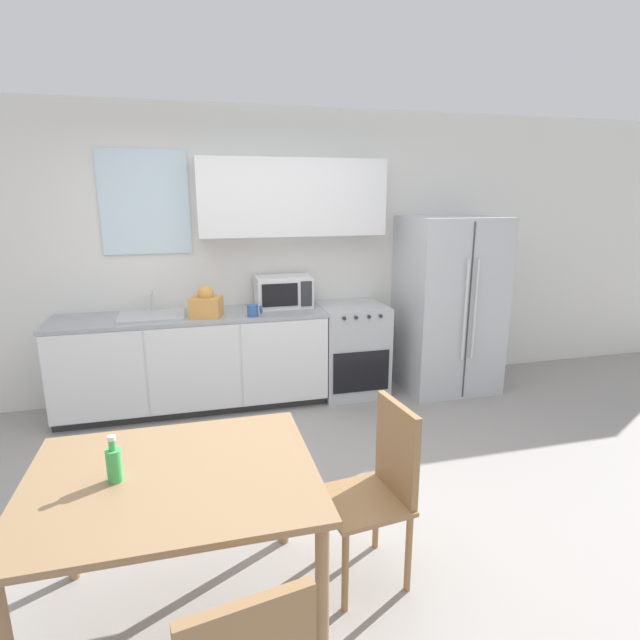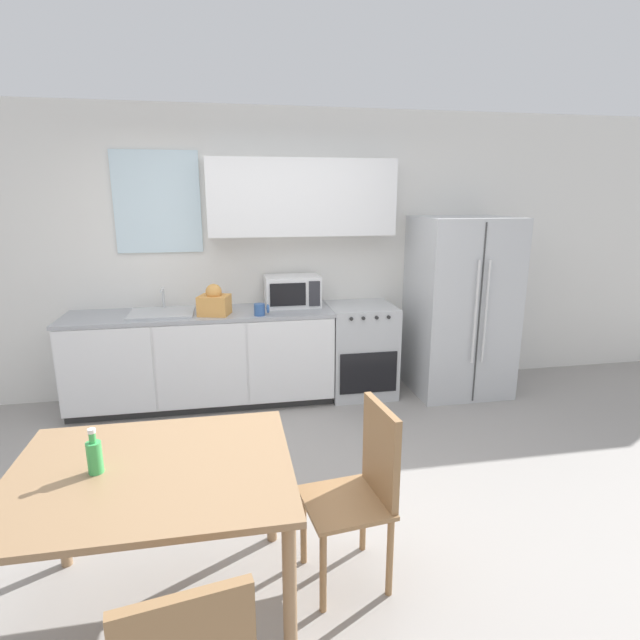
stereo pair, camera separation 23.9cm
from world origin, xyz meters
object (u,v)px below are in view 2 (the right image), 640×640
(coffee_mug, at_px, (261,309))
(dining_chair_side, at_px, (364,482))
(microwave, at_px, (292,291))
(drink_bottle, at_px, (95,456))
(oven_range, at_px, (360,350))
(refrigerator, at_px, (460,306))
(dining_table, at_px, (153,487))

(coffee_mug, bearing_deg, dining_chair_side, -80.86)
(microwave, relative_size, dining_chair_side, 0.55)
(dining_chair_side, distance_m, drink_bottle, 1.25)
(microwave, xyz_separation_m, dining_chair_side, (0.02, -2.49, -0.49))
(microwave, bearing_deg, oven_range, -9.22)
(coffee_mug, xyz_separation_m, drink_bottle, (-0.86, -2.24, -0.09))
(refrigerator, height_order, microwave, refrigerator)
(coffee_mug, bearing_deg, oven_range, 12.57)
(refrigerator, distance_m, dining_chair_side, 2.82)
(oven_range, xyz_separation_m, refrigerator, (0.97, -0.09, 0.41))
(microwave, height_order, dining_chair_side, microwave)
(oven_range, height_order, dining_table, oven_range)
(coffee_mug, distance_m, drink_bottle, 2.40)
(oven_range, height_order, refrigerator, refrigerator)
(oven_range, bearing_deg, drink_bottle, -126.77)
(dining_table, bearing_deg, oven_range, 56.83)
(coffee_mug, height_order, dining_chair_side, coffee_mug)
(refrigerator, distance_m, coffee_mug, 1.95)
(drink_bottle, bearing_deg, oven_range, 53.23)
(coffee_mug, relative_size, dining_table, 0.11)
(dining_table, relative_size, drink_bottle, 5.98)
(dining_table, xyz_separation_m, dining_chair_side, (0.98, 0.08, -0.13))
(microwave, relative_size, dining_table, 0.42)
(dining_chair_side, bearing_deg, dining_table, 87.59)
(dining_table, bearing_deg, refrigerator, 42.63)
(microwave, distance_m, dining_chair_side, 2.54)
(oven_range, distance_m, dining_chair_side, 2.47)
(oven_range, xyz_separation_m, coffee_mug, (-0.98, -0.22, 0.49))
(dining_table, bearing_deg, microwave, 69.50)
(refrigerator, distance_m, dining_table, 3.52)
(refrigerator, xyz_separation_m, dining_table, (-2.58, -2.38, -0.19))
(coffee_mug, bearing_deg, refrigerator, 3.88)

